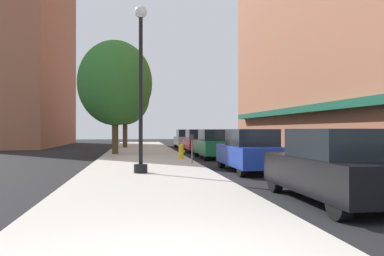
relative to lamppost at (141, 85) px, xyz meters
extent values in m
plane|color=black|center=(4.25, 8.43, -3.20)|extent=(90.00, 90.00, 0.00)
cube|color=#B7B2A8|center=(0.25, 9.43, -3.14)|extent=(4.80, 50.00, 0.12)
cube|color=#144C38|center=(11.90, 12.43, -0.10)|extent=(0.90, 34.00, 0.50)
cube|color=#9E6047|center=(-10.75, 27.43, 5.82)|extent=(6.00, 18.00, 18.04)
cylinder|color=black|center=(0.00, 0.00, -2.93)|extent=(0.48, 0.48, 0.30)
cylinder|color=black|center=(0.00, 0.00, -0.18)|extent=(0.14, 0.14, 5.20)
sphere|color=silver|center=(0.00, 0.00, 2.60)|extent=(0.44, 0.44, 0.44)
cylinder|color=gold|center=(2.13, 6.05, -2.77)|extent=(0.26, 0.26, 0.62)
sphere|color=gold|center=(2.13, 6.05, -2.41)|extent=(0.24, 0.24, 0.24)
cylinder|color=gold|center=(2.27, 6.05, -2.68)|extent=(0.12, 0.10, 0.10)
cylinder|color=slate|center=(2.30, 3.25, -2.56)|extent=(0.06, 0.06, 1.05)
cube|color=#33383D|center=(2.30, 3.25, -1.90)|extent=(0.14, 0.09, 0.26)
cylinder|color=#4C3823|center=(-1.49, 10.99, -1.72)|extent=(0.40, 0.40, 2.73)
ellipsoid|color=#2D6B28|center=(-1.49, 10.99, 1.39)|extent=(4.66, 4.66, 5.36)
cylinder|color=#4C3823|center=(-1.14, 20.07, -1.68)|extent=(0.40, 0.40, 2.80)
ellipsoid|color=#387F33|center=(-1.14, 20.07, 1.30)|extent=(4.22, 4.22, 4.85)
cylinder|color=black|center=(3.47, -3.97, -2.88)|extent=(0.22, 0.64, 0.64)
cylinder|color=black|center=(5.03, -3.97, -2.88)|extent=(0.22, 0.64, 0.64)
cylinder|color=black|center=(3.47, -7.17, -2.88)|extent=(0.22, 0.64, 0.64)
cube|color=black|center=(4.25, -5.57, -2.56)|extent=(1.80, 4.30, 0.76)
cube|color=black|center=(4.25, -5.72, -1.86)|extent=(1.56, 2.20, 0.64)
cylinder|color=black|center=(3.47, 2.46, -2.88)|extent=(0.22, 0.64, 0.64)
cylinder|color=black|center=(5.03, 2.46, -2.88)|extent=(0.22, 0.64, 0.64)
cylinder|color=black|center=(3.47, -0.74, -2.88)|extent=(0.22, 0.64, 0.64)
cylinder|color=black|center=(5.03, -0.74, -2.88)|extent=(0.22, 0.64, 0.64)
cube|color=#1E389E|center=(4.25, 0.86, -2.56)|extent=(1.80, 4.30, 0.76)
cube|color=black|center=(4.25, 0.71, -1.86)|extent=(1.56, 2.20, 0.64)
cylinder|color=black|center=(3.47, 9.48, -2.88)|extent=(0.22, 0.64, 0.64)
cylinder|color=black|center=(5.03, 9.48, -2.88)|extent=(0.22, 0.64, 0.64)
cylinder|color=black|center=(3.47, 6.28, -2.88)|extent=(0.22, 0.64, 0.64)
cylinder|color=black|center=(5.03, 6.28, -2.88)|extent=(0.22, 0.64, 0.64)
cube|color=#196638|center=(4.25, 7.88, -2.56)|extent=(1.80, 4.30, 0.76)
cube|color=black|center=(4.25, 7.73, -1.86)|extent=(1.56, 2.20, 0.64)
cylinder|color=black|center=(3.47, 15.46, -2.88)|extent=(0.22, 0.64, 0.64)
cylinder|color=black|center=(5.03, 15.46, -2.88)|extent=(0.22, 0.64, 0.64)
cylinder|color=black|center=(3.47, 12.26, -2.88)|extent=(0.22, 0.64, 0.64)
cylinder|color=black|center=(5.03, 12.26, -2.88)|extent=(0.22, 0.64, 0.64)
cube|color=red|center=(4.25, 13.86, -2.56)|extent=(1.80, 4.30, 0.76)
cube|color=black|center=(4.25, 13.71, -1.86)|extent=(1.56, 2.20, 0.64)
cylinder|color=black|center=(3.47, 22.21, -2.88)|extent=(0.22, 0.64, 0.64)
cylinder|color=black|center=(5.03, 22.21, -2.88)|extent=(0.22, 0.64, 0.64)
cylinder|color=black|center=(3.47, 19.01, -2.88)|extent=(0.22, 0.64, 0.64)
cylinder|color=black|center=(5.03, 19.01, -2.88)|extent=(0.22, 0.64, 0.64)
cube|color=#B2B2BA|center=(4.25, 20.61, -2.56)|extent=(1.80, 4.30, 0.76)
cube|color=black|center=(4.25, 20.46, -1.86)|extent=(1.56, 2.20, 0.64)
camera|label=1|loc=(-0.14, -13.64, -1.56)|focal=35.95mm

